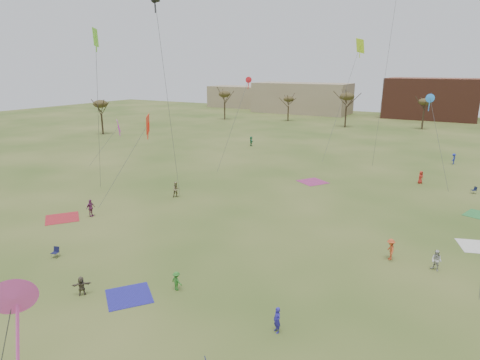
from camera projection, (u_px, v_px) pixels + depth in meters
The scene contains 22 objects.
ground at pixel (153, 297), 28.05m from camera, with size 260.00×260.00×0.00m, color #2D4A17.
flyer_near_center at pixel (177, 281), 28.82m from camera, with size 0.91×0.52×1.41m, color #307A28.
flyer_near_right at pixel (277, 320), 24.20m from camera, with size 0.59×0.39×1.62m, color #2922A0.
spectator_fore_b at pixel (176, 189), 49.45m from camera, with size 0.93×0.72×1.91m, color #8B7F58.
spectator_fore_c at pixel (81, 286), 28.21m from camera, with size 1.28×0.41×1.38m, color brown.
flyer_mid_b at pixel (390, 249), 33.37m from camera, with size 1.16×0.66×1.79m, color #C94D25.
spectator_mid_d at pixel (91, 208), 43.03m from camera, with size 1.10×0.46×1.87m, color #873870.
spectator_mid_e at pixel (436, 261), 31.58m from camera, with size 0.81×0.63×1.66m, color silver.
flyer_far_a at pixel (251, 141), 81.54m from camera, with size 1.77×0.57×1.91m, color #2B8255.
flyer_far_b at pixel (421, 177), 55.29m from camera, with size 0.84×0.55×1.72m, color red.
flyer_far_c at pixel (454, 159), 66.23m from camera, with size 1.14×0.66×1.76m, color navy.
blanket_red at pixel (62, 218), 42.69m from camera, with size 3.24×3.24×0.03m, color #AF232B.
blanket_blue at pixel (129, 296), 28.20m from camera, with size 2.94×2.94×0.03m, color #242294.
blanket_cream at pixel (478, 247), 35.96m from camera, with size 3.03×3.03×0.03m, color white.
blanket_plum at pixel (313, 182), 56.20m from camera, with size 3.36×3.36×0.03m, color #9E306B.
camp_chair_left at pixel (55, 254), 33.92m from camera, with size 0.64×0.67×0.87m.
camp_chair_right at pixel (474, 191), 51.03m from camera, with size 0.74×0.73×0.87m.
kites_aloft at pixel (316, 22), 43.87m from camera, with size 64.53×60.87×27.87m.
tree_line at pixel (375, 104), 93.56m from camera, with size 117.44×49.32×8.91m.
building_tan at pixel (302, 98), 139.54m from camera, with size 32.00×14.00×10.00m, color #937F60.
building_brick at pixel (431, 98), 124.18m from camera, with size 26.00×16.00×12.00m, color brown.
building_tan_west at pixel (237, 97), 160.10m from camera, with size 20.00×12.00×8.00m, color #937F60.
Camera 1 is at (17.62, -18.54, 15.30)m, focal length 30.57 mm.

